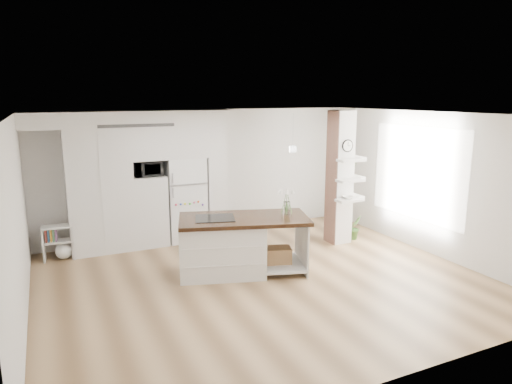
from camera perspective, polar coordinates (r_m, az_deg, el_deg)
floor at (r=7.65m, az=0.97°, el=-10.98°), size 7.00×6.00×0.01m
room at (r=7.14m, az=1.02°, el=2.87°), size 7.04×6.04×2.72m
cabinet_wall at (r=9.27m, az=-14.46°, el=2.41°), size 4.00×0.71×2.70m
refrigerator at (r=9.61m, az=-8.87°, el=-0.85°), size 0.78×0.69×1.75m
column at (r=9.40m, az=11.08°, el=1.74°), size 0.69×0.90×2.70m
window at (r=9.46m, az=19.51°, el=2.25°), size 0.00×2.40×2.40m
pendant_light at (r=8.11m, az=11.47°, el=5.61°), size 0.12×0.12×0.10m
kitchen_island at (r=7.81m, az=-3.37°, el=-6.56°), size 2.37×1.61×1.54m
bookshelf at (r=9.24m, az=-23.25°, el=-6.02°), size 0.57×0.36×0.65m
floor_plant_a at (r=9.88m, az=12.24°, el=-4.34°), size 0.29×0.24×0.52m
floor_plant_b at (r=10.97m, az=9.69°, el=-2.65°), size 0.28×0.28×0.49m
microwave at (r=9.25m, az=-13.37°, el=2.85°), size 0.54×0.37×0.30m
shelf_plant at (r=9.65m, az=11.75°, el=3.02°), size 0.27×0.23×0.30m
decor_bowl at (r=9.24m, az=11.44°, el=-0.67°), size 0.22×0.22×0.05m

